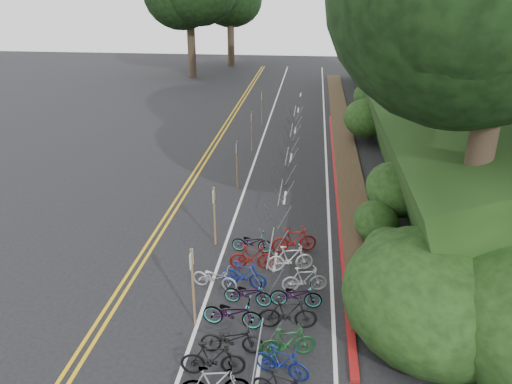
% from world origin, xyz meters
% --- Properties ---
extents(ground, '(120.00, 120.00, 0.00)m').
position_xyz_m(ground, '(0.00, 0.00, 0.00)').
color(ground, black).
rests_on(ground, ground).
extents(road_markings, '(7.47, 80.00, 0.01)m').
position_xyz_m(road_markings, '(0.63, 10.10, 0.00)').
color(road_markings, gold).
rests_on(road_markings, ground).
extents(red_curb, '(0.25, 28.00, 0.10)m').
position_xyz_m(red_curb, '(5.70, 12.00, 0.05)').
color(red_curb, maroon).
rests_on(red_curb, ground).
extents(embankment, '(14.30, 48.14, 9.11)m').
position_xyz_m(embankment, '(12.96, 19.04, 2.57)').
color(embankment, black).
rests_on(embankment, ground).
extents(bike_rack_front, '(1.11, 3.29, 1.10)m').
position_xyz_m(bike_rack_front, '(3.13, -2.62, 0.82)').
color(bike_rack_front, gray).
rests_on(bike_rack_front, ground).
extents(bike_racks_rest, '(1.14, 23.00, 1.17)m').
position_xyz_m(bike_racks_rest, '(3.00, 13.00, 0.85)').
color(bike_racks_rest, gray).
rests_on(bike_racks_rest, ground).
extents(signpost_near, '(0.08, 0.40, 2.67)m').
position_xyz_m(signpost_near, '(0.93, -0.07, 1.52)').
color(signpost_near, brown).
rests_on(signpost_near, ground).
extents(signposts_rest, '(0.08, 18.40, 2.50)m').
position_xyz_m(signposts_rest, '(0.60, 14.00, 1.43)').
color(signposts_rest, brown).
rests_on(signposts_rest, ground).
extents(bike_front, '(0.97, 1.76, 0.87)m').
position_xyz_m(bike_front, '(1.18, 1.92, 0.44)').
color(bike_front, '#9E9EA3').
rests_on(bike_front, ground).
extents(bike_valet, '(3.04, 9.59, 1.08)m').
position_xyz_m(bike_valet, '(2.97, 0.57, 0.49)').
color(bike_valet, slate).
rests_on(bike_valet, ground).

